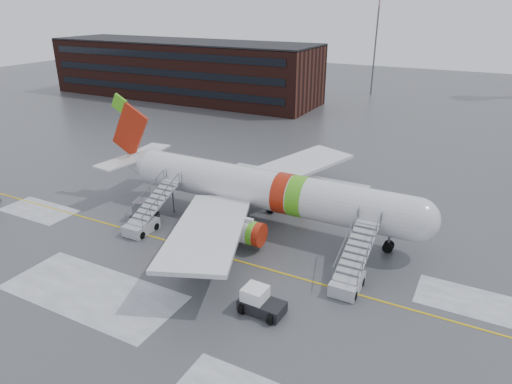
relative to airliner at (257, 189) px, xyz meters
The scene contains 8 objects.
ground 7.42m from the airliner, 83.92° to the right, with size 260.00×260.00×0.00m, color #494C4F.
airliner is the anchor object (origin of this frame).
airstair_fwd 13.44m from the airliner, 29.60° to the right, with size 2.05×7.70×3.48m.
airstair_aft 10.98m from the airliner, 142.47° to the right, with size 2.05×7.70×3.48m.
pushback_tug 14.66m from the airliner, 61.60° to the right, with size 3.24×2.47×1.82m.
uld_container 11.52m from the airliner, 154.18° to the right, with size 2.88×2.44×2.01m.
terminal_building 65.70m from the airliner, 132.45° to the left, with size 62.00×16.11×12.30m.
light_mast_far_n 72.57m from the airliner, 95.84° to the left, with size 1.20×1.20×24.25m.
Camera 1 is at (18.25, -29.64, 20.19)m, focal length 32.00 mm.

